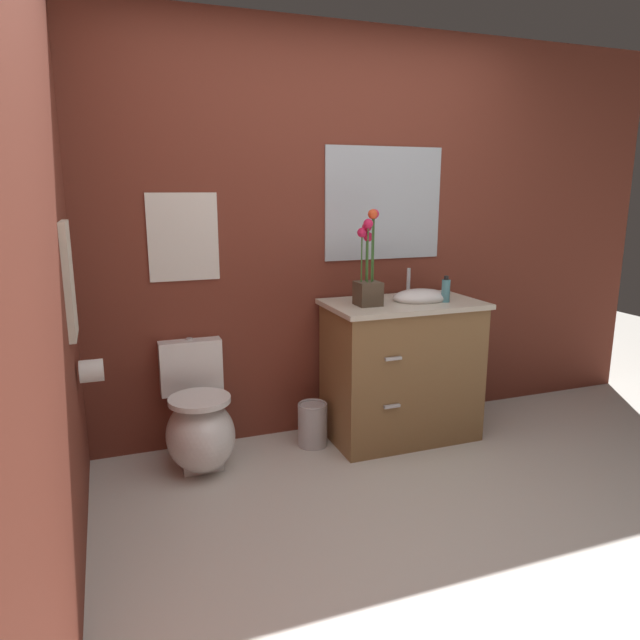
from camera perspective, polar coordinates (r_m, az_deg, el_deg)
ground_plane at (r=2.74m, az=12.43°, el=-21.75°), size 9.72×9.72×0.00m
wall_back at (r=3.71m, az=3.25°, el=8.28°), size 4.54×0.05×2.50m
wall_left at (r=2.35m, az=-25.27°, el=4.47°), size 0.05×4.18×2.50m
toilet at (r=3.38m, az=-11.85°, el=-10.08°), size 0.38×0.59×0.69m
vanity_cabinet at (r=3.66m, az=8.04°, el=-4.71°), size 0.94×0.56×1.05m
flower_vase at (r=3.39m, az=4.78°, el=4.54°), size 0.14×0.14×0.56m
soap_bottle at (r=3.58m, az=12.31°, el=2.89°), size 0.05×0.05×0.16m
trash_bin at (r=3.59m, az=-0.73°, el=-10.23°), size 0.18×0.18×0.27m
wall_poster at (r=3.39m, az=-13.34°, el=7.95°), size 0.39×0.01×0.50m
wall_mirror at (r=3.75m, az=6.33°, el=11.34°), size 0.80×0.01×0.70m
hanging_towel at (r=2.81m, az=-23.55°, el=3.63°), size 0.03×0.28×0.52m
toilet_paper_roll at (r=3.02m, az=-21.62°, el=-4.68°), size 0.11×0.11×0.11m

